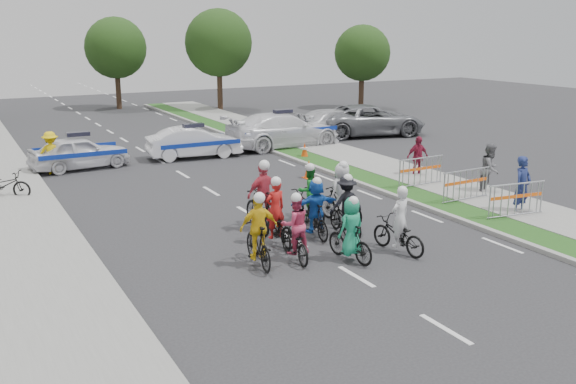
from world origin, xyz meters
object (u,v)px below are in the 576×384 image
parked_bike (4,185)px  spectator_0 (522,186)px  rider_2 (295,235)px  rider_3 (258,238)px  spectator_1 (490,169)px  tree_1 (219,43)px  barrier_2 (420,173)px  tree_4 (116,48)px  rider_1 (351,235)px  police_car_1 (194,142)px  rider_5 (315,212)px  tree_2 (362,53)px  barrier_0 (516,201)px  rider_7 (341,199)px  police_car_0 (79,152)px  marshal_hiviz (51,153)px  rider_0 (398,230)px  civilian_sedan (335,123)px  barrier_1 (466,186)px  spectator_2 (418,157)px  rider_8 (309,199)px  police_car_2 (283,130)px  rider_4 (346,211)px  cone_1 (305,151)px  rider_9 (263,203)px  cone_0 (309,169)px

parked_bike → spectator_0: bearing=-94.7°
rider_2 → rider_3: rider_3 is taller
spectator_1 → tree_1: bearing=62.9°
barrier_2 → tree_4: tree_4 is taller
spectator_0 → rider_1: bearing=177.8°
rider_3 → barrier_2: 9.35m
rider_2 → police_car_1: (2.29, 13.31, 0.03)m
rider_3 → rider_5: (2.28, 1.21, 0.01)m
tree_2 → barrier_0: bearing=-114.8°
rider_7 → parked_bike: 11.35m
police_car_0 → spectator_1: (11.55, -10.83, 0.21)m
police_car_0 → marshal_hiviz: marshal_hiviz is taller
rider_0 → tree_2: 30.03m
spectator_1 → tree_1: tree_1 is taller
rider_3 → parked_bike: 10.76m
rider_0 → civilian_sedan: rider_0 is taller
barrier_2 → barrier_1: bearing=-90.0°
marshal_hiviz → barrier_2: bearing=157.2°
spectator_2 → rider_7: bearing=-143.9°
rider_8 → barrier_0: rider_8 is taller
rider_1 → police_car_0: size_ratio=0.42×
tree_1 → tree_4: (-6.00, 4.00, -0.35)m
rider_0 → tree_4: size_ratio=0.29×
police_car_2 → rider_7: bearing=158.6°
rider_4 → tree_1: size_ratio=0.26×
rider_0 → spectator_1: rider_0 is taller
cone_1 → tree_2: (12.26, 13.52, 3.49)m
rider_9 → police_car_2: size_ratio=0.36×
rider_8 → rider_2: bearing=52.1°
rider_1 → spectator_0: size_ratio=0.92×
rider_0 → tree_1: 30.24m
rider_4 → cone_0: size_ratio=2.50×
rider_1 → parked_bike: bearing=-64.7°
rider_2 → police_car_1: rider_2 is taller
police_car_0 → police_car_1: bearing=-97.8°
cone_1 → rider_7: bearing=-113.3°
police_car_1 → spectator_0: 14.29m
spectator_1 → rider_4: bearing=166.7°
police_car_2 → rider_2: bearing=151.7°
rider_7 → barrier_2: 5.20m
barrier_2 → rider_7: bearing=-155.4°
rider_1 → spectator_0: (6.82, 0.91, 0.25)m
spectator_1 → barrier_1: spectator_1 is taller
spectator_0 → barrier_0: size_ratio=0.90×
police_car_0 → police_car_1: 4.87m
police_car_2 → spectator_1: 11.38m
rider_0 → spectator_0: 5.51m
rider_1 → rider_9: (-0.79, 3.21, 0.12)m
rider_1 → barrier_0: size_ratio=0.83×
parked_bike → rider_8: bearing=-102.6°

